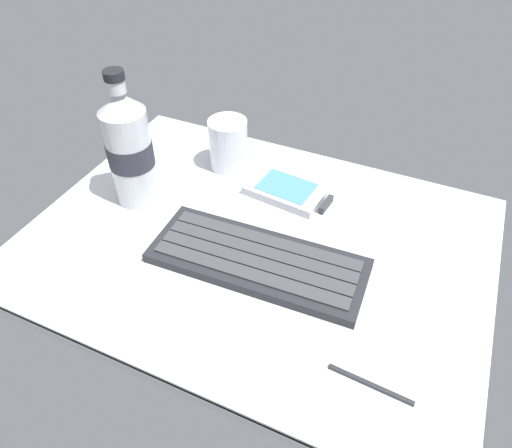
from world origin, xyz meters
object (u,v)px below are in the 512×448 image
(keyboard, at_px, (258,260))
(juice_cup, at_px, (228,146))
(water_bottle, at_px, (129,149))
(stylus_pen, at_px, (371,383))
(handheld_device, at_px, (290,191))

(keyboard, bearing_deg, juice_cup, 126.24)
(keyboard, xyz_separation_m, water_bottle, (-0.23, 0.05, 0.08))
(water_bottle, relative_size, stylus_pen, 2.19)
(juice_cup, height_order, stylus_pen, juice_cup)
(juice_cup, bearing_deg, stylus_pen, -43.00)
(water_bottle, bearing_deg, handheld_device, 25.81)
(keyboard, distance_m, water_bottle, 0.25)
(juice_cup, xyz_separation_m, stylus_pen, (0.32, -0.30, -0.04))
(keyboard, relative_size, handheld_device, 2.20)
(keyboard, distance_m, handheld_device, 0.16)
(juice_cup, relative_size, water_bottle, 0.41)
(keyboard, height_order, handheld_device, keyboard)
(handheld_device, height_order, water_bottle, water_bottle)
(handheld_device, bearing_deg, water_bottle, -154.19)
(keyboard, relative_size, juice_cup, 3.46)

